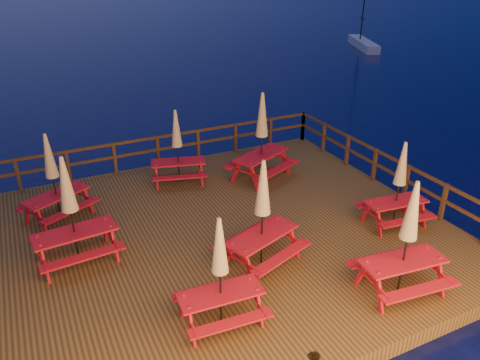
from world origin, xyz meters
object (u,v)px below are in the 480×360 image
at_px(sailboat, 363,44).
at_px(picnic_table_1, 399,183).
at_px(picnic_table_0, 262,212).
at_px(picnic_table_2, 70,209).

bearing_deg(sailboat, picnic_table_1, -103.67).
relative_size(picnic_table_0, picnic_table_1, 1.11).
bearing_deg(picnic_table_0, sailboat, 26.70).
bearing_deg(picnic_table_1, sailboat, 58.66).
height_order(picnic_table_0, picnic_table_1, picnic_table_0).
relative_size(sailboat, picnic_table_0, 3.48).
relative_size(sailboat, picnic_table_1, 3.88).
xyz_separation_m(picnic_table_0, picnic_table_2, (-3.86, 1.98, 0.03)).
xyz_separation_m(sailboat, picnic_table_0, (-22.15, -23.26, 1.47)).
bearing_deg(picnic_table_2, sailboat, 34.23).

